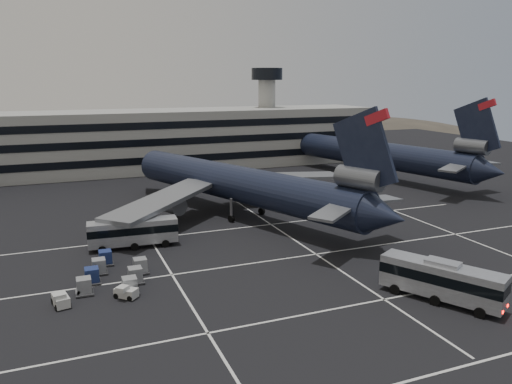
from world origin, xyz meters
TOP-DOWN VIEW (x-y plane):
  - ground at (0.00, 0.00)m, footprint 260.00×260.00m
  - lane_markings at (0.95, 0.72)m, footprint 90.00×55.62m
  - terminal at (-2.95, 71.14)m, footprint 125.00×26.00m
  - hills at (17.99, 170.00)m, footprint 352.00×180.00m
  - trijet_main at (9.31, 23.89)m, footprint 44.04×55.29m
  - trijet_far at (47.75, 42.27)m, footprint 23.38×56.92m
  - bus_near at (16.85, -12.26)m, footprint 8.00×11.57m
  - bus_far at (-8.54, 15.06)m, footprint 11.36×3.42m
  - tug_a at (-17.50, 0.16)m, footprint 1.83×2.54m
  - tug_b at (-11.43, -0.24)m, footprint 2.48×2.44m
  - uld_cluster at (-12.26, 4.96)m, footprint 8.45×11.73m

SIDE VIEW (x-z plane):
  - hills at x=17.99m, z-range -34.07..9.93m
  - ground at x=0.00m, z-range 0.00..0.00m
  - lane_markings at x=0.95m, z-range 0.00..0.01m
  - tug_b at x=-11.43m, z-range -0.08..1.32m
  - tug_a at x=-17.50m, z-range -0.08..1.40m
  - uld_cluster at x=-12.26m, z-range -0.02..1.67m
  - bus_far at x=-8.54m, z-range 0.19..4.15m
  - bus_near at x=16.85m, z-range 0.19..4.33m
  - trijet_main at x=9.31m, z-range -3.79..14.29m
  - trijet_far at x=47.75m, z-range -3.61..14.47m
  - terminal at x=-2.95m, z-range -5.07..18.93m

